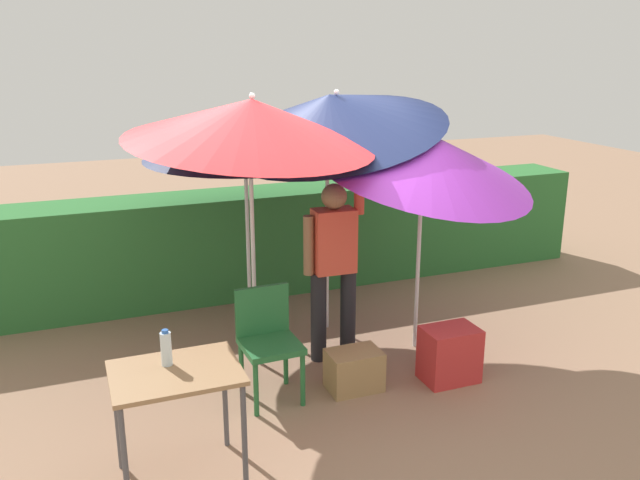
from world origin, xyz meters
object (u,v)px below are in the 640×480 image
object	(u,v)px
cooler_box	(450,354)
umbrella_rainbow	(332,114)
umbrella_orange	(245,140)
umbrella_navy	(426,154)
folding_table	(176,385)
bottle_water	(166,348)
person_vendor	(334,259)
chair_plastic	(268,337)
umbrella_yellow	(251,121)
crate_cardboard	(354,370)

from	to	relation	value
cooler_box	umbrella_rainbow	bearing A→B (deg)	111.60
umbrella_orange	umbrella_navy	distance (m)	1.67
cooler_box	folding_table	world-z (taller)	folding_table
folding_table	bottle_water	distance (m)	0.24
cooler_box	bottle_water	world-z (taller)	bottle_water
umbrella_navy	person_vendor	bearing A→B (deg)	176.52
umbrella_rainbow	folding_table	bearing A→B (deg)	-134.15
umbrella_orange	chair_plastic	size ratio (longest dim) A/B	2.34
umbrella_yellow	chair_plastic	distance (m)	1.73
umbrella_orange	umbrella_navy	bearing A→B (deg)	-36.16
chair_plastic	folding_table	xyz separation A→B (m)	(-0.84, -0.82, 0.17)
crate_cardboard	bottle_water	xyz separation A→B (m)	(-1.56, -0.57, 0.73)
umbrella_navy	crate_cardboard	xyz separation A→B (m)	(-0.90, -0.55, -1.65)
cooler_box	umbrella_yellow	bearing A→B (deg)	146.90
umbrella_orange	person_vendor	xyz separation A→B (m)	(0.51, -0.94, -0.94)
umbrella_orange	umbrella_yellow	distance (m)	0.82
umbrella_orange	chair_plastic	distance (m)	1.95
umbrella_yellow	folding_table	size ratio (longest dim) A/B	3.07
crate_cardboard	person_vendor	bearing A→B (deg)	84.19
person_vendor	cooler_box	world-z (taller)	person_vendor
umbrella_orange	person_vendor	world-z (taller)	umbrella_orange
cooler_box	person_vendor	bearing A→B (deg)	135.10
umbrella_orange	cooler_box	distance (m)	2.66
umbrella_orange	umbrella_navy	xyz separation A→B (m)	(1.35, -0.99, -0.06)
umbrella_navy	bottle_water	size ratio (longest dim) A/B	9.66
person_vendor	folding_table	size ratio (longest dim) A/B	2.35
umbrella_rainbow	cooler_box	xyz separation A→B (m)	(0.53, -1.34, -1.88)
chair_plastic	bottle_water	size ratio (longest dim) A/B	3.71
umbrella_yellow	person_vendor	distance (m)	1.37
crate_cardboard	umbrella_rainbow	bearing A→B (deg)	76.85
crate_cardboard	bottle_water	bearing A→B (deg)	-159.95
chair_plastic	bottle_water	world-z (taller)	bottle_water
cooler_box	chair_plastic	bearing A→B (deg)	168.36
umbrella_yellow	bottle_water	size ratio (longest dim) A/B	10.24
folding_table	bottle_water	xyz separation A→B (m)	(-0.03, 0.10, 0.21)
umbrella_rainbow	crate_cardboard	bearing A→B (deg)	-103.15
umbrella_orange	folding_table	world-z (taller)	umbrella_orange
chair_plastic	folding_table	distance (m)	1.19
umbrella_yellow	folding_table	world-z (taller)	umbrella_yellow
umbrella_orange	folding_table	bearing A→B (deg)	-115.98
bottle_water	umbrella_navy	bearing A→B (deg)	24.41
chair_plastic	umbrella_navy	bearing A→B (deg)	13.80
folding_table	crate_cardboard	bearing A→B (deg)	23.60
cooler_box	crate_cardboard	world-z (taller)	cooler_box
person_vendor	chair_plastic	world-z (taller)	person_vendor
chair_plastic	crate_cardboard	xyz separation A→B (m)	(0.68, -0.16, -0.34)
person_vendor	folding_table	xyz separation A→B (m)	(-1.58, -1.26, -0.25)
bottle_water	person_vendor	bearing A→B (deg)	35.76
crate_cardboard	folding_table	world-z (taller)	folding_table
cooler_box	crate_cardboard	size ratio (longest dim) A/B	1.08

